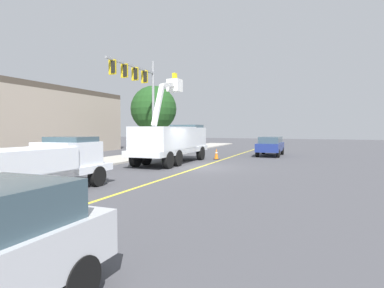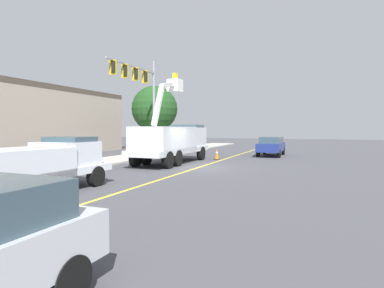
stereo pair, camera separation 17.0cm
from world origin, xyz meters
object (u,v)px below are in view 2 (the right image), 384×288
Objects in this scene: service_pickup_truck at (41,163)px; traffic_signal_mast at (141,87)px; passing_minivan at (271,145)px; traffic_cone_leading at (32,200)px; traffic_cone_mid_front at (217,154)px; utility_bucket_truck at (172,140)px.

traffic_signal_mast is (12.94, 4.28, 4.62)m from service_pickup_truck.
passing_minivan is 22.24m from traffic_cone_leading.
passing_minivan is at bearing -32.71° from traffic_cone_mid_front.
traffic_cone_mid_front reaches higher than traffic_cone_leading.
utility_bucket_truck is 1.46× the size of service_pickup_truck.
traffic_cone_mid_front is 8.05m from traffic_signal_mast.
traffic_cone_leading is at bearing -177.36° from traffic_cone_mid_front.
service_pickup_truck is 20.46m from passing_minivan.
traffic_cone_leading is (-2.19, -2.24, -0.72)m from service_pickup_truck.
service_pickup_truck is at bearing -161.69° from traffic_signal_mast.
traffic_cone_leading is at bearing -156.67° from traffic_signal_mast.
service_pickup_truck is 14.39m from traffic_signal_mast.
passing_minivan is at bearing -13.33° from service_pickup_truck.
traffic_cone_leading is at bearing -134.28° from service_pickup_truck.
service_pickup_truck is 14.93m from traffic_cone_mid_front.
traffic_signal_mast reaches higher than traffic_cone_leading.
traffic_signal_mast reaches higher than traffic_cone_mid_front.
passing_minivan is 5.74× the size of traffic_cone_mid_front.
traffic_signal_mast reaches higher than passing_minivan.
service_pickup_truck reaches higher than traffic_cone_leading.
traffic_cone_leading is 17.32m from traffic_signal_mast.
traffic_cone_leading is at bearing -168.46° from utility_bucket_truck.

